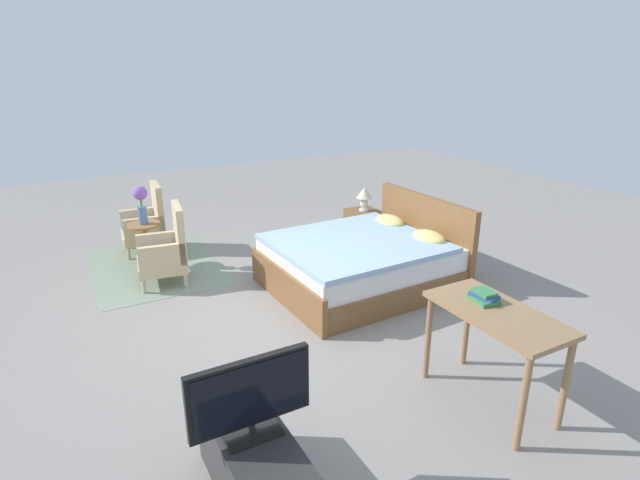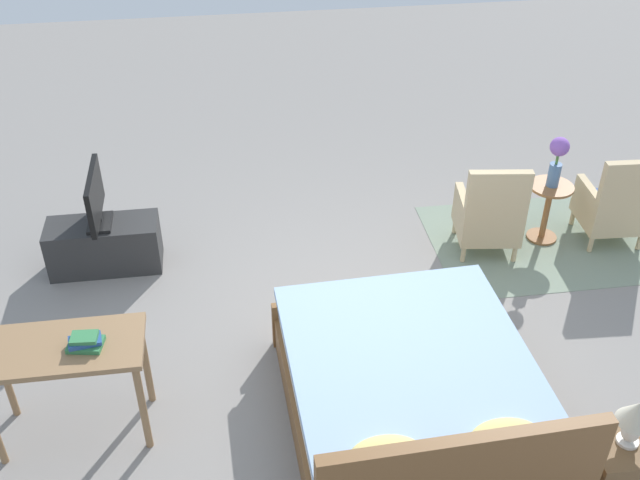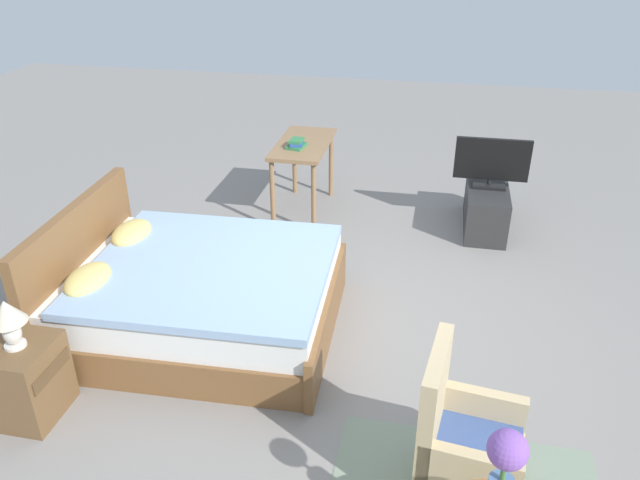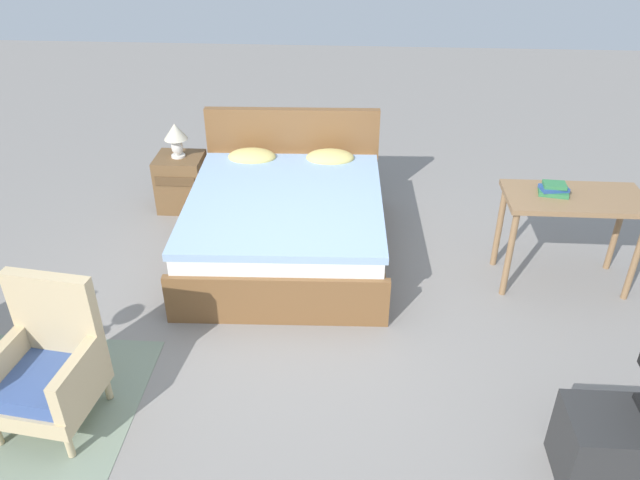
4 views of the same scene
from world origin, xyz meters
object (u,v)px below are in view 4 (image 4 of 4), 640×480
(table_lamp, at_px, (176,135))
(book_stack, at_px, (554,189))
(bed, at_px, (287,220))
(vanity_desk, at_px, (573,210))
(armchair_by_window_right, at_px, (49,367))
(nightstand, at_px, (182,182))

(table_lamp, distance_m, book_stack, 3.33)
(bed, bearing_deg, vanity_desk, -8.37)
(bed, bearing_deg, table_lamp, 146.79)
(bed, distance_m, armchair_by_window_right, 2.31)
(bed, relative_size, book_stack, 8.56)
(vanity_desk, bearing_deg, book_stack, 170.41)
(bed, distance_m, nightstand, 1.31)
(bed, distance_m, vanity_desk, 2.29)
(nightstand, xyz_separation_m, table_lamp, (-0.00, 0.00, 0.48))
(nightstand, bearing_deg, book_stack, -17.84)
(vanity_desk, bearing_deg, bed, 171.63)
(bed, distance_m, book_stack, 2.15)
(vanity_desk, relative_size, book_stack, 4.36)
(bed, height_order, vanity_desk, bed)
(bed, bearing_deg, book_stack, -8.28)
(table_lamp, height_order, book_stack, same)
(nightstand, bearing_deg, vanity_desk, -17.45)
(armchair_by_window_right, height_order, vanity_desk, armchair_by_window_right)
(book_stack, bearing_deg, armchair_by_window_right, -152.88)
(nightstand, distance_m, table_lamp, 0.48)
(armchair_by_window_right, height_order, nightstand, armchair_by_window_right)
(armchair_by_window_right, distance_m, book_stack, 3.69)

